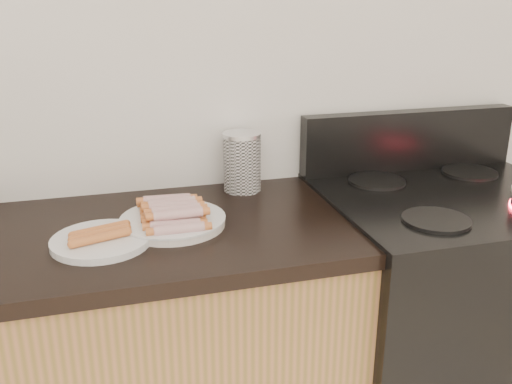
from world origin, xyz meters
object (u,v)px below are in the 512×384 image
object	(u,v)px
side_plate	(101,241)
canister	(242,162)
stove	(438,326)
main_plate	(173,223)

from	to	relation	value
side_plate	canister	distance (m)	0.53
stove	canister	xyz separation A→B (m)	(-0.59, 0.24, 0.54)
side_plate	canister	world-z (taller)	canister
stove	main_plate	bearing A→B (deg)	178.94
side_plate	canister	size ratio (longest dim) A/B	1.33
main_plate	canister	world-z (taller)	canister
stove	canister	world-z (taller)	canister
stove	canister	size ratio (longest dim) A/B	4.99
stove	canister	bearing A→B (deg)	157.55
side_plate	main_plate	bearing A→B (deg)	20.13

